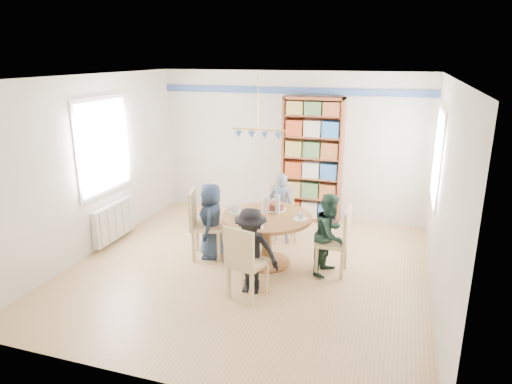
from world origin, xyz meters
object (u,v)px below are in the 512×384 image
at_px(person_right, 330,234).
at_px(person_far, 281,207).
at_px(chair_near, 244,260).
at_px(person_near, 251,251).
at_px(chair_left, 201,221).
at_px(bookshelf, 312,161).
at_px(radiator, 114,221).
at_px(chair_right, 338,238).
at_px(dining_table, 267,228).
at_px(person_left, 211,221).
at_px(chair_far, 283,210).

xyz_separation_m(person_right, person_far, (-0.95, 0.92, -0.00)).
height_order(chair_near, person_far, person_far).
bearing_deg(person_near, chair_left, 141.21).
distance_m(person_near, bookshelf, 2.99).
relative_size(radiator, person_far, 0.87).
distance_m(radiator, person_far, 2.75).
height_order(chair_left, person_right, person_right).
bearing_deg(chair_right, person_far, 139.07).
bearing_deg(dining_table, radiator, 179.40).
xyz_separation_m(chair_near, person_left, (-0.88, 1.03, 0.04)).
height_order(chair_left, chair_right, chair_left).
height_order(radiator, person_far, person_far).
relative_size(dining_table, person_far, 1.13).
height_order(chair_far, chair_near, chair_near).
relative_size(chair_left, person_far, 0.91).
distance_m(radiator, chair_right, 3.66).
xyz_separation_m(radiator, person_near, (2.67, -0.89, 0.22)).
distance_m(chair_near, person_far, 1.97).
xyz_separation_m(dining_table, bookshelf, (0.24, 2.07, 0.56)).
relative_size(person_right, person_near, 1.02).
height_order(chair_right, person_far, person_far).
distance_m(chair_far, person_far, 0.11).
relative_size(chair_left, person_near, 0.92).
height_order(chair_far, person_far, person_far).
bearing_deg(person_left, chair_near, 25.42).
distance_m(dining_table, chair_near, 1.06).
bearing_deg(radiator, person_right, -0.64).
relative_size(chair_left, person_right, 0.90).
xyz_separation_m(radiator, chair_far, (2.60, 0.97, 0.16)).
xyz_separation_m(chair_right, chair_near, (-1.01, -1.05, 0.00)).
bearing_deg(person_left, person_right, 75.40).
height_order(chair_near, person_right, person_right).
height_order(radiator, bookshelf, bookshelf).
relative_size(chair_near, person_far, 0.85).
xyz_separation_m(chair_near, person_far, (-0.05, 1.97, 0.04)).
bearing_deg(chair_left, person_left, 13.73).
bearing_deg(chair_far, person_far, -96.55).
distance_m(radiator, bookshelf, 3.60).
bearing_deg(chair_near, person_near, 83.88).
xyz_separation_m(chair_near, bookshelf, (0.22, 3.13, 0.58)).
relative_size(chair_right, chair_near, 1.00).
bearing_deg(person_near, chair_far, 90.43).
bearing_deg(person_far, chair_left, 47.17).
xyz_separation_m(chair_far, person_right, (0.94, -1.01, 0.08)).
bearing_deg(chair_right, person_left, -179.51).
bearing_deg(bookshelf, person_far, -102.95).
bearing_deg(chair_right, person_near, -139.25).
distance_m(person_right, person_near, 1.22).
distance_m(person_right, person_far, 1.32).
xyz_separation_m(dining_table, chair_right, (1.03, -0.01, -0.02)).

